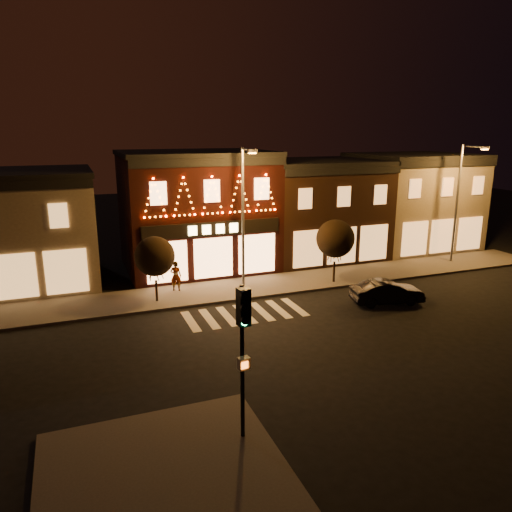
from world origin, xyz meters
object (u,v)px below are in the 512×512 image
streetlamp_mid (244,207)px  dark_sedan (387,292)px  pedestrian (176,276)px  traffic_signal_near (243,334)px

streetlamp_mid → dark_sedan: 9.75m
streetlamp_mid → dark_sedan: bearing=-39.9°
pedestrian → streetlamp_mid: bearing=-168.9°
traffic_signal_near → pedestrian: (1.11, 15.42, -2.66)m
streetlamp_mid → pedestrian: (-4.17, 0.78, -4.10)m
dark_sedan → streetlamp_mid: bearing=61.9°
dark_sedan → traffic_signal_near: bearing=138.3°
streetlamp_mid → pedestrian: 5.90m
traffic_signal_near → pedestrian: 15.69m
traffic_signal_near → streetlamp_mid: 15.63m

